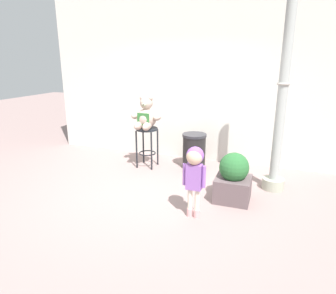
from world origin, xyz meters
TOP-DOWN VIEW (x-y plane):
  - ground_plane at (0.00, 0.00)m, footprint 24.00×24.00m
  - building_wall at (0.00, 2.10)m, footprint 6.15×0.30m
  - bar_stool_with_teddy at (-0.55, 1.17)m, footprint 0.42×0.42m
  - teddy_bear at (-0.55, 1.14)m, footprint 0.59×0.53m
  - child_walking at (0.85, -0.46)m, footprint 0.31×0.25m
  - trash_bin at (0.35, 1.40)m, footprint 0.47×0.47m
  - lamppost at (1.85, 0.88)m, footprint 0.35×0.35m
  - planter_with_shrub at (1.28, 0.23)m, footprint 0.52×0.52m

SIDE VIEW (x-z plane):
  - ground_plane at x=0.00m, z-range 0.00..0.00m
  - planter_with_shrub at x=1.28m, z-range -0.03..0.72m
  - trash_bin at x=0.35m, z-range 0.00..0.69m
  - bar_stool_with_teddy at x=-0.55m, z-range 0.17..0.96m
  - child_walking at x=0.85m, z-range 0.22..1.21m
  - teddy_bear at x=-0.55m, z-range 0.70..1.34m
  - lamppost at x=1.85m, z-range -0.30..2.67m
  - building_wall at x=0.00m, z-range 0.00..3.49m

